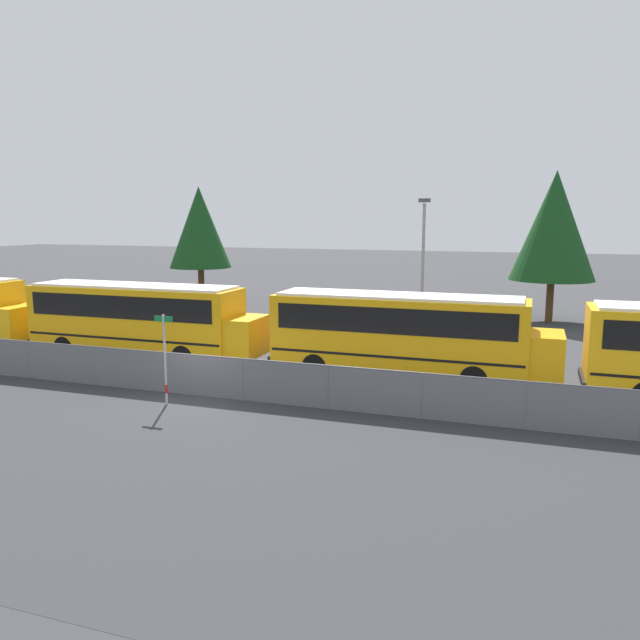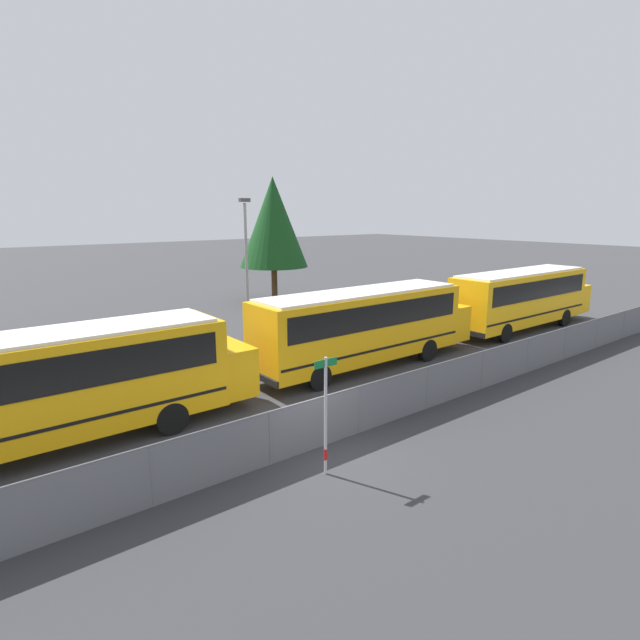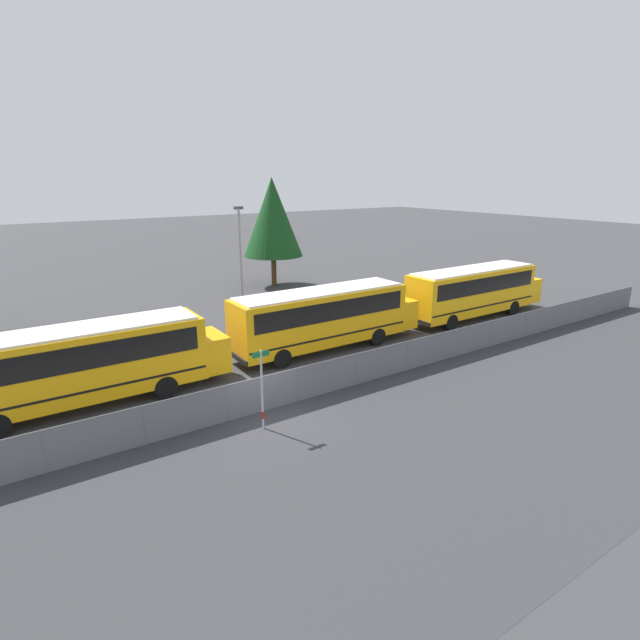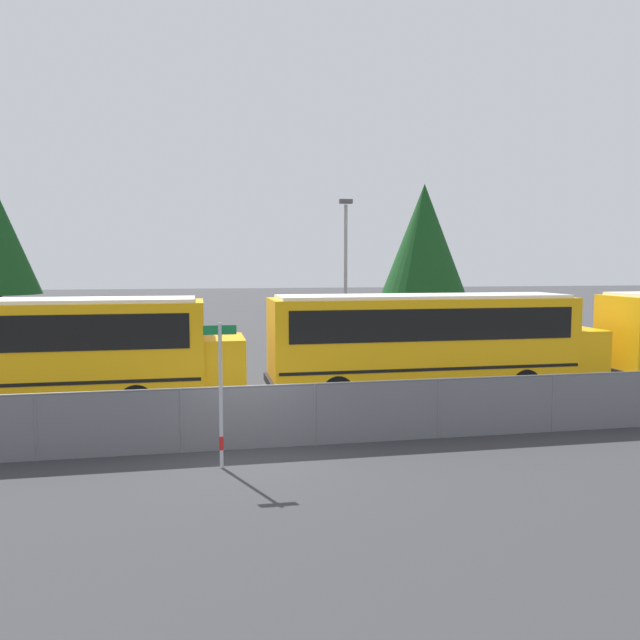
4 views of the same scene
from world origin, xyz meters
TOP-DOWN VIEW (x-y plane):
  - ground_plane at (0.00, 0.00)m, footprint 200.00×200.00m
  - road_strip at (0.00, -6.00)m, footprint 94.00×12.00m
  - fence at (0.00, -0.00)m, footprint 60.07×0.07m
  - school_bus_1 at (-5.77, 4.57)m, footprint 11.33×2.48m
  - school_bus_2 at (6.32, 4.82)m, footprint 11.33×2.48m
  - school_bus_3 at (18.23, 4.52)m, footprint 11.33×2.48m
  - street_sign at (-0.71, -1.29)m, footprint 0.70×0.09m
  - light_pole at (5.55, 13.56)m, footprint 0.60×0.24m
  - tree_0 at (12.12, 21.05)m, footprint 5.03×5.03m

SIDE VIEW (x-z plane):
  - ground_plane at x=0.00m, z-range 0.00..0.00m
  - road_strip at x=0.00m, z-range 0.00..0.01m
  - fence at x=0.00m, z-range 0.02..1.55m
  - street_sign at x=-0.71m, z-range 0.09..3.23m
  - school_bus_1 at x=-5.77m, z-range 0.31..3.70m
  - school_bus_2 at x=6.32m, z-range 0.31..3.70m
  - school_bus_3 at x=18.23m, z-range 0.31..3.70m
  - light_pole at x=5.55m, z-range 0.38..7.73m
  - tree_0 at x=12.12m, z-range 1.29..10.43m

